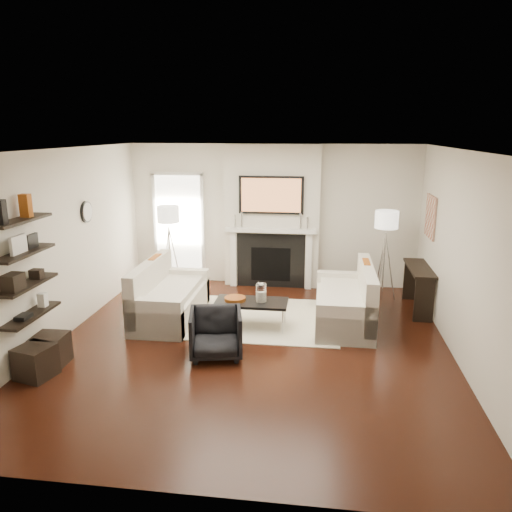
# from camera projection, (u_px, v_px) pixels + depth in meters

# --- Properties ---
(room_envelope) EXTENTS (6.00, 6.00, 6.00)m
(room_envelope) POSITION_uv_depth(u_px,v_px,m) (250.00, 252.00, 6.69)
(room_envelope) COLOR black
(room_envelope) RESTS_ON ground
(chimney_breast) EXTENTS (1.80, 0.25, 2.70)m
(chimney_breast) POSITION_uv_depth(u_px,v_px,m) (272.00, 217.00, 9.45)
(chimney_breast) COLOR silver
(chimney_breast) RESTS_ON floor
(fireplace_surround) EXTENTS (1.30, 0.02, 1.04)m
(fireplace_surround) POSITION_uv_depth(u_px,v_px,m) (271.00, 261.00, 9.53)
(fireplace_surround) COLOR black
(fireplace_surround) RESTS_ON floor
(firebox) EXTENTS (0.75, 0.02, 0.65)m
(firebox) POSITION_uv_depth(u_px,v_px,m) (271.00, 264.00, 9.54)
(firebox) COLOR black
(firebox) RESTS_ON floor
(mantel_pilaster_l) EXTENTS (0.12, 0.08, 1.10)m
(mantel_pilaster_l) POSITION_uv_depth(u_px,v_px,m) (233.00, 258.00, 9.58)
(mantel_pilaster_l) COLOR white
(mantel_pilaster_l) RESTS_ON floor
(mantel_pilaster_r) EXTENTS (0.12, 0.08, 1.10)m
(mantel_pilaster_r) POSITION_uv_depth(u_px,v_px,m) (309.00, 261.00, 9.40)
(mantel_pilaster_r) COLOR white
(mantel_pilaster_r) RESTS_ON floor
(mantel_shelf) EXTENTS (1.70, 0.18, 0.07)m
(mantel_shelf) POSITION_uv_depth(u_px,v_px,m) (271.00, 230.00, 9.33)
(mantel_shelf) COLOR white
(mantel_shelf) RESTS_ON chimney_breast
(tv_body) EXTENTS (1.20, 0.06, 0.70)m
(tv_body) POSITION_uv_depth(u_px,v_px,m) (271.00, 195.00, 9.19)
(tv_body) COLOR black
(tv_body) RESTS_ON chimney_breast
(tv_screen) EXTENTS (1.10, 0.00, 0.62)m
(tv_screen) POSITION_uv_depth(u_px,v_px,m) (271.00, 195.00, 9.16)
(tv_screen) COLOR #BF723F
(tv_screen) RESTS_ON tv_body
(candlestick_l_tall) EXTENTS (0.04, 0.04, 0.30)m
(candlestick_l_tall) POSITION_uv_depth(u_px,v_px,m) (242.00, 220.00, 9.37)
(candlestick_l_tall) COLOR silver
(candlestick_l_tall) RESTS_ON mantel_shelf
(candlestick_l_short) EXTENTS (0.04, 0.04, 0.24)m
(candlestick_l_short) POSITION_uv_depth(u_px,v_px,m) (235.00, 221.00, 9.39)
(candlestick_l_short) COLOR silver
(candlestick_l_short) RESTS_ON mantel_shelf
(candlestick_r_tall) EXTENTS (0.04, 0.04, 0.30)m
(candlestick_r_tall) POSITION_uv_depth(u_px,v_px,m) (300.00, 221.00, 9.22)
(candlestick_r_tall) COLOR silver
(candlestick_r_tall) RESTS_ON mantel_shelf
(candlestick_r_short) EXTENTS (0.04, 0.04, 0.24)m
(candlestick_r_short) POSITION_uv_depth(u_px,v_px,m) (307.00, 223.00, 9.21)
(candlestick_r_short) COLOR silver
(candlestick_r_short) RESTS_ON mantel_shelf
(hallway_panel) EXTENTS (0.90, 0.02, 2.10)m
(hallway_panel) POSITION_uv_depth(u_px,v_px,m) (179.00, 229.00, 9.86)
(hallway_panel) COLOR white
(hallway_panel) RESTS_ON floor
(door_trim_l) EXTENTS (0.06, 0.06, 2.16)m
(door_trim_l) POSITION_uv_depth(u_px,v_px,m) (156.00, 228.00, 9.91)
(door_trim_l) COLOR white
(door_trim_l) RESTS_ON floor
(door_trim_r) EXTENTS (0.06, 0.06, 2.16)m
(door_trim_r) POSITION_uv_depth(u_px,v_px,m) (203.00, 229.00, 9.78)
(door_trim_r) COLOR white
(door_trim_r) RESTS_ON floor
(door_trim_top) EXTENTS (1.02, 0.06, 0.06)m
(door_trim_top) POSITION_uv_depth(u_px,v_px,m) (177.00, 174.00, 9.58)
(door_trim_top) COLOR white
(door_trim_top) RESTS_ON wall_back
(rug) EXTENTS (2.60, 2.00, 0.01)m
(rug) POSITION_uv_depth(u_px,v_px,m) (257.00, 318.00, 8.02)
(rug) COLOR beige
(rug) RESTS_ON floor
(loveseat_left_base) EXTENTS (0.85, 1.80, 0.42)m
(loveseat_left_base) POSITION_uv_depth(u_px,v_px,m) (171.00, 306.00, 7.99)
(loveseat_left_base) COLOR beige
(loveseat_left_base) RESTS_ON floor
(loveseat_left_back) EXTENTS (0.18, 1.80, 0.80)m
(loveseat_left_back) POSITION_uv_depth(u_px,v_px,m) (150.00, 286.00, 7.95)
(loveseat_left_back) COLOR beige
(loveseat_left_back) RESTS_ON floor
(loveseat_left_arm_n) EXTENTS (0.85, 0.18, 0.60)m
(loveseat_left_arm_n) POSITION_uv_depth(u_px,v_px,m) (154.00, 319.00, 7.19)
(loveseat_left_arm_n) COLOR beige
(loveseat_left_arm_n) RESTS_ON floor
(loveseat_left_arm_s) EXTENTS (0.85, 0.18, 0.60)m
(loveseat_left_arm_s) POSITION_uv_depth(u_px,v_px,m) (185.00, 285.00, 8.74)
(loveseat_left_arm_s) COLOR beige
(loveseat_left_arm_s) RESTS_ON floor
(loveseat_left_cushion) EXTENTS (0.63, 1.44, 0.10)m
(loveseat_left_cushion) POSITION_uv_depth(u_px,v_px,m) (173.00, 290.00, 7.92)
(loveseat_left_cushion) COLOR beige
(loveseat_left_cushion) RESTS_ON loveseat_left_base
(pillow_left_orange) EXTENTS (0.10, 0.42, 0.42)m
(pillow_left_orange) POSITION_uv_depth(u_px,v_px,m) (155.00, 269.00, 8.19)
(pillow_left_orange) COLOR #994A12
(pillow_left_orange) RESTS_ON loveseat_left_cushion
(pillow_left_charcoal) EXTENTS (0.10, 0.40, 0.40)m
(pillow_left_charcoal) POSITION_uv_depth(u_px,v_px,m) (143.00, 280.00, 7.62)
(pillow_left_charcoal) COLOR black
(pillow_left_charcoal) RESTS_ON loveseat_left_cushion
(loveseat_right_base) EXTENTS (0.85, 1.80, 0.42)m
(loveseat_right_base) POSITION_uv_depth(u_px,v_px,m) (344.00, 310.00, 7.78)
(loveseat_right_base) COLOR beige
(loveseat_right_base) RESTS_ON floor
(loveseat_right_back) EXTENTS (0.18, 1.80, 0.80)m
(loveseat_right_back) POSITION_uv_depth(u_px,v_px,m) (366.00, 292.00, 7.66)
(loveseat_right_back) COLOR beige
(loveseat_right_back) RESTS_ON floor
(loveseat_right_arm_n) EXTENTS (0.85, 0.18, 0.60)m
(loveseat_right_arm_n) POSITION_uv_depth(u_px,v_px,m) (346.00, 325.00, 6.98)
(loveseat_right_arm_n) COLOR beige
(loveseat_right_arm_n) RESTS_ON floor
(loveseat_right_arm_s) EXTENTS (0.85, 0.18, 0.60)m
(loveseat_right_arm_s) POSITION_uv_depth(u_px,v_px,m) (342.00, 289.00, 8.54)
(loveseat_right_arm_s) COLOR beige
(loveseat_right_arm_s) RESTS_ON floor
(loveseat_right_cushion) EXTENTS (0.63, 1.44, 0.10)m
(loveseat_right_cushion) POSITION_uv_depth(u_px,v_px,m) (341.00, 294.00, 7.73)
(loveseat_right_cushion) COLOR beige
(loveseat_right_cushion) RESTS_ON loveseat_right_base
(pillow_right_orange) EXTENTS (0.10, 0.42, 0.42)m
(pillow_right_orange) POSITION_uv_depth(u_px,v_px,m) (366.00, 274.00, 7.90)
(pillow_right_orange) COLOR #994A12
(pillow_right_orange) RESTS_ON loveseat_right_cushion
(pillow_right_charcoal) EXTENTS (0.10, 0.40, 0.40)m
(pillow_right_charcoal) POSITION_uv_depth(u_px,v_px,m) (369.00, 286.00, 7.33)
(pillow_right_charcoal) COLOR black
(pillow_right_charcoal) RESTS_ON loveseat_right_cushion
(coffee_table) EXTENTS (1.10, 0.55, 0.04)m
(coffee_table) POSITION_uv_depth(u_px,v_px,m) (251.00, 302.00, 7.58)
(coffee_table) COLOR black
(coffee_table) RESTS_ON floor
(coffee_leg_nw) EXTENTS (0.02, 0.02, 0.38)m
(coffee_leg_nw) POSITION_uv_depth(u_px,v_px,m) (216.00, 319.00, 7.48)
(coffee_leg_nw) COLOR silver
(coffee_leg_nw) RESTS_ON floor
(coffee_leg_ne) EXTENTS (0.02, 0.02, 0.38)m
(coffee_leg_ne) POSITION_uv_depth(u_px,v_px,m) (283.00, 322.00, 7.36)
(coffee_leg_ne) COLOR silver
(coffee_leg_ne) RESTS_ON floor
(coffee_leg_sw) EXTENTS (0.02, 0.02, 0.38)m
(coffee_leg_sw) POSITION_uv_depth(u_px,v_px,m) (222.00, 309.00, 7.91)
(coffee_leg_sw) COLOR silver
(coffee_leg_sw) RESTS_ON floor
(coffee_leg_se) EXTENTS (0.02, 0.02, 0.38)m
(coffee_leg_se) POSITION_uv_depth(u_px,v_px,m) (285.00, 312.00, 7.78)
(coffee_leg_se) COLOR silver
(coffee_leg_se) RESTS_ON floor
(hurricane_glass) EXTENTS (0.16, 0.16, 0.28)m
(hurricane_glass) POSITION_uv_depth(u_px,v_px,m) (261.00, 293.00, 7.52)
(hurricane_glass) COLOR white
(hurricane_glass) RESTS_ON coffee_table
(hurricane_candle) EXTENTS (0.11, 0.11, 0.17)m
(hurricane_candle) POSITION_uv_depth(u_px,v_px,m) (261.00, 297.00, 7.54)
(hurricane_candle) COLOR white
(hurricane_candle) RESTS_ON coffee_table
(copper_bowl) EXTENTS (0.33, 0.33, 0.05)m
(copper_bowl) POSITION_uv_depth(u_px,v_px,m) (235.00, 299.00, 7.60)
(copper_bowl) COLOR #AF571D
(copper_bowl) RESTS_ON coffee_table
(armchair) EXTENTS (0.80, 0.76, 0.70)m
(armchair) POSITION_uv_depth(u_px,v_px,m) (216.00, 331.00, 6.63)
(armchair) COLOR black
(armchair) RESTS_ON floor
(lamp_left_post) EXTENTS (0.02, 0.02, 1.20)m
(lamp_left_post) POSITION_uv_depth(u_px,v_px,m) (170.00, 259.00, 9.32)
(lamp_left_post) COLOR silver
(lamp_left_post) RESTS_ON floor
(lamp_left_shade) EXTENTS (0.40, 0.40, 0.30)m
(lamp_left_shade) POSITION_uv_depth(u_px,v_px,m) (168.00, 214.00, 9.11)
(lamp_left_shade) COLOR white
(lamp_left_shade) RESTS_ON lamp_left_post
(lamp_left_leg_a) EXTENTS (0.25, 0.02, 1.23)m
(lamp_left_leg_a) POSITION_uv_depth(u_px,v_px,m) (176.00, 259.00, 9.31)
(lamp_left_leg_a) COLOR silver
(lamp_left_leg_a) RESTS_ON floor
(lamp_left_leg_b) EXTENTS (0.14, 0.22, 1.23)m
(lamp_left_leg_b) POSITION_uv_depth(u_px,v_px,m) (169.00, 258.00, 9.42)
(lamp_left_leg_b) COLOR silver
(lamp_left_leg_b) RESTS_ON floor
(lamp_left_leg_c) EXTENTS (0.14, 0.22, 1.23)m
(lamp_left_leg_c) POSITION_uv_depth(u_px,v_px,m) (166.00, 260.00, 9.24)
(lamp_left_leg_c) COLOR silver
(lamp_left_leg_c) RESTS_ON floor
(lamp_right_post) EXTENTS (0.02, 0.02, 1.20)m
(lamp_right_post) POSITION_uv_depth(u_px,v_px,m) (384.00, 267.00, 8.78)
(lamp_right_post) COLOR silver
(lamp_right_post) RESTS_ON floor
(lamp_right_shade) EXTENTS (0.40, 0.40, 0.30)m
(lamp_right_shade) POSITION_uv_depth(u_px,v_px,m) (387.00, 219.00, 8.58)
(lamp_right_shade) COLOR white
(lamp_right_shade) RESTS_ON lamp_right_post
(lamp_right_leg_a) EXTENTS (0.25, 0.02, 1.23)m
(lamp_right_leg_a) POSITION_uv_depth(u_px,v_px,m) (390.00, 267.00, 8.77)
(lamp_right_leg_a) COLOR silver
(lamp_right_leg_a) RESTS_ON floor
(lamp_right_leg_b) EXTENTS (0.14, 0.22, 1.23)m
(lamp_right_leg_b) POSITION_uv_depth(u_px,v_px,m) (380.00, 266.00, 8.88)
(lamp_right_leg_b) COLOR silver
(lamp_right_leg_b) RESTS_ON floor
(lamp_right_leg_c) EXTENTS (0.14, 0.22, 1.23)m
(lamp_right_leg_c) POSITION_uv_depth(u_px,v_px,m) (381.00, 268.00, 8.70)
(lamp_right_leg_c) COLOR silver
(lamp_right_leg_c) RESTS_ON floor
(console_top) EXTENTS (0.35, 1.20, 0.04)m
(console_top) POSITION_uv_depth(u_px,v_px,m) (420.00, 268.00, 8.23)
(console_top) COLOR black
(console_top) RESTS_ON floor
(console_leg_n) EXTENTS (0.30, 0.04, 0.71)m
(console_leg_n) POSITION_uv_depth(u_px,v_px,m) (424.00, 301.00, 7.79)
(console_leg_n) COLOR black
(console_leg_n) RESTS_ON floor
(console_leg_s) EXTENTS (0.30, 0.04, 0.71)m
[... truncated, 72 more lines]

